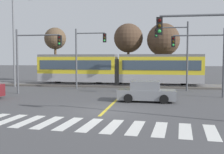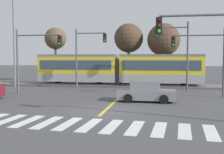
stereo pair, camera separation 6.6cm
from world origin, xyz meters
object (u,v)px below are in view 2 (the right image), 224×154
bare_tree_far_west (55,39)px  bare_tree_east (164,40)px  sedan_crossing (146,92)px  light_rail_tram (119,68)px  traffic_light_mid_left (33,51)px  traffic_light_near_right (203,46)px  traffic_light_far_right (177,46)px  traffic_light_far_left (86,50)px  traffic_light_mid_right (205,52)px  street_lamp_west (16,36)px  bare_tree_west (129,38)px

bare_tree_far_west → bare_tree_east: bare_tree_east is taller
sedan_crossing → light_rail_tram: bearing=108.9°
sedan_crossing → traffic_light_mid_left: size_ratio=0.74×
bare_tree_far_west → traffic_light_near_right: bearing=-52.7°
traffic_light_far_right → bare_tree_far_west: (-15.48, 7.76, 1.42)m
bare_tree_east → traffic_light_mid_left: bearing=-132.0°
bare_tree_far_west → traffic_light_mid_left: bearing=-77.5°
traffic_light_far_left → traffic_light_mid_right: 11.86m
traffic_light_far_right → street_lamp_west: bearing=177.2°
street_lamp_west → bare_tree_east: size_ratio=1.31×
sedan_crossing → traffic_light_far_left: traffic_light_far_left is taller
traffic_light_near_right → bare_tree_east: 21.37m
traffic_light_far_right → bare_tree_west: 10.24m
traffic_light_mid_left → bare_tree_east: size_ratio=0.76×
traffic_light_mid_left → traffic_light_far_right: size_ratio=0.86×
traffic_light_mid_left → traffic_light_near_right: 15.78m
light_rail_tram → sedan_crossing: 11.56m
sedan_crossing → street_lamp_west: bearing=150.8°
sedan_crossing → traffic_light_mid_left: (-10.15, 2.63, 3.09)m
traffic_light_mid_left → bare_tree_west: 15.04m
traffic_light_mid_left → bare_tree_east: bearing=48.0°
light_rail_tram → bare_tree_far_west: bare_tree_far_west is taller
street_lamp_west → traffic_light_near_right: bearing=-38.2°
traffic_light_mid_left → traffic_light_near_right: traffic_light_mid_left is taller
traffic_light_far_left → traffic_light_mid_right: traffic_light_far_left is taller
light_rail_tram → traffic_light_near_right: (6.86, -16.76, 1.76)m
sedan_crossing → bare_tree_far_west: bare_tree_far_west is taller
traffic_light_mid_left → bare_tree_far_west: (-2.79, 12.56, 1.95)m
traffic_light_far_left → bare_tree_far_west: (-6.37, 7.83, 1.70)m
traffic_light_far_left → traffic_light_mid_right: (11.06, -4.27, -0.36)m
traffic_light_mid_left → street_lamp_west: 7.60m
bare_tree_far_west → bare_tree_east: bearing=0.5°
bare_tree_far_west → bare_tree_west: size_ratio=0.95×
traffic_light_far_left → traffic_light_near_right: size_ratio=1.09×
light_rail_tram → traffic_light_far_left: traffic_light_far_left is taller
traffic_light_far_right → traffic_light_near_right: size_ratio=1.17×
bare_tree_east → light_rail_tram: bearing=-138.3°
traffic_light_far_right → bare_tree_east: bare_tree_east is taller
sedan_crossing → bare_tree_west: bare_tree_west is taller
traffic_light_mid_left → traffic_light_far_right: (12.69, 4.80, 0.53)m
traffic_light_far_left → bare_tree_far_west: 10.24m
traffic_light_mid_left → traffic_light_far_right: bearing=20.7°
traffic_light_mid_right → light_rail_tram: bearing=136.6°
traffic_light_far_left → bare_tree_far_west: bare_tree_far_west is taller
traffic_light_far_right → street_lamp_west: (-17.42, 0.86, 1.26)m
traffic_light_far_left → sedan_crossing: bearing=-48.3°
bare_tree_west → bare_tree_east: size_ratio=1.02×
traffic_light_mid_right → traffic_light_far_right: (-1.95, 4.34, 0.64)m
bare_tree_east → street_lamp_west: bearing=-156.5°
traffic_light_far_right → traffic_light_mid_left: bearing=-159.3°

